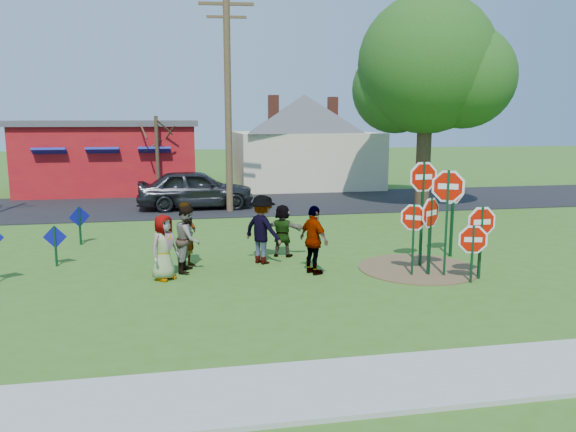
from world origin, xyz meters
name	(u,v)px	position (x,y,z in m)	size (l,w,h in m)	color
ground	(248,267)	(0.00, 0.00, 0.00)	(120.00, 120.00, 0.00)	#3A631C
sidewalk	(305,390)	(0.00, -7.20, 0.04)	(22.00, 1.80, 0.08)	#9E9E99
road	(219,204)	(0.00, 11.50, 0.02)	(120.00, 7.50, 0.04)	black
dirt_patch	(418,268)	(4.50, -1.00, 0.01)	(3.20, 3.20, 0.03)	brown
red_building	(112,155)	(-5.50, 17.99, 1.97)	(9.40, 7.69, 3.90)	maroon
cream_house	(304,137)	(5.50, 18.00, 2.92)	(9.40, 9.40, 6.50)	beige
stop_sign_a	(414,224)	(4.06, -1.61, 1.37)	(0.79, 0.51, 1.99)	#103C20
stop_sign_b	(423,187)	(4.65, -0.78, 2.20)	(1.11, 0.12, 3.02)	#103C20
stop_sign_c	(448,198)	(4.87, -1.78, 2.02)	(0.99, 0.55, 2.89)	#103C20
stop_sign_d	(453,196)	(6.00, 0.12, 1.81)	(1.10, 0.35, 2.55)	#103C20
stop_sign_e	(473,243)	(5.25, -2.45, 1.01)	(0.93, 0.30, 1.57)	#103C20
stop_sign_f	(481,226)	(5.62, -2.17, 1.36)	(1.05, 0.07, 1.99)	#103C20
stop_sign_g	(430,219)	(4.49, -1.64, 1.47)	(0.90, 0.61, 2.17)	#103C20
blue_diamond_c	(55,241)	(-5.15, 1.10, 0.70)	(0.64, 0.07, 1.14)	#103C20
blue_diamond_d	(80,221)	(-4.95, 3.78, 0.77)	(0.60, 0.37, 1.26)	#103C20
person_a	(164,247)	(-2.19, -0.76, 0.83)	(0.81, 0.53, 1.66)	#364B84
person_b	(188,235)	(-1.59, 0.38, 0.90)	(0.65, 0.43, 1.80)	#21786E
person_c	(188,239)	(-1.59, -0.08, 0.88)	(0.85, 0.66, 1.76)	#964D33
person_d	(262,229)	(0.47, 0.40, 0.96)	(1.24, 0.71, 1.92)	#36363B
person_e	(314,240)	(1.61, -0.96, 0.90)	(1.06, 0.44, 1.80)	#4E2E5E
person_f	(283,231)	(1.15, 1.06, 0.77)	(1.43, 0.46, 1.54)	#1A4A2E
suv	(196,189)	(-1.11, 10.36, 0.91)	(2.06, 5.11, 1.74)	#313036
utility_pole	(228,98)	(0.31, 9.34, 4.86)	(2.26, 0.32, 9.24)	#4C3823
leafy_tree	(430,72)	(9.02, 8.63, 5.99)	(6.55, 5.97, 9.31)	#382819
bare_tree_east	(157,146)	(-2.86, 13.88, 2.68)	(1.80, 1.80, 4.14)	#382819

